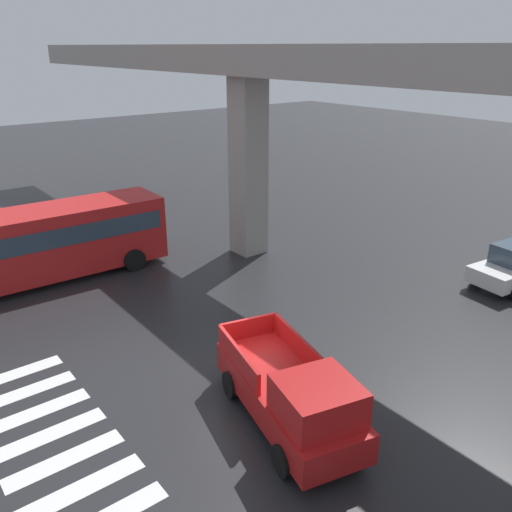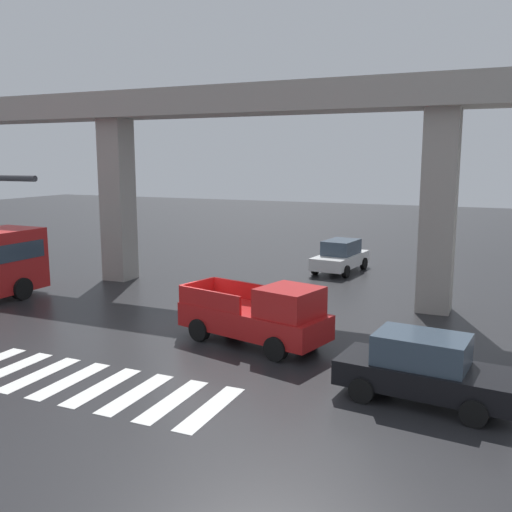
% 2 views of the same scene
% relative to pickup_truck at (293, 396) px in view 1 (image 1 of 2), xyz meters
% --- Properties ---
extents(ground_plane, '(120.00, 120.00, 0.00)m').
position_rel_pickup_truck_xyz_m(ground_plane, '(-3.01, 0.55, -0.99)').
color(ground_plane, '#232326').
extents(crosswalk_stripes, '(8.25, 2.80, 0.01)m').
position_rel_pickup_truck_xyz_m(crosswalk_stripes, '(-3.01, -4.97, -0.98)').
color(crosswalk_stripes, silver).
rests_on(crosswalk_stripes, ground).
extents(elevated_overpass, '(58.62, 2.34, 9.16)m').
position_rel_pickup_truck_xyz_m(elevated_overpass, '(-3.01, 6.76, 6.93)').
color(elevated_overpass, '#9E9991').
rests_on(elevated_overpass, ground).
extents(pickup_truck, '(5.41, 3.06, 2.08)m').
position_rel_pickup_truck_xyz_m(pickup_truck, '(0.00, 0.00, 0.00)').
color(pickup_truck, red).
rests_on(pickup_truck, ground).
extents(city_bus, '(3.04, 10.87, 2.99)m').
position_rel_pickup_truck_xyz_m(city_bus, '(-13.27, -2.27, 0.73)').
color(city_bus, red).
rests_on(city_bus, ground).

